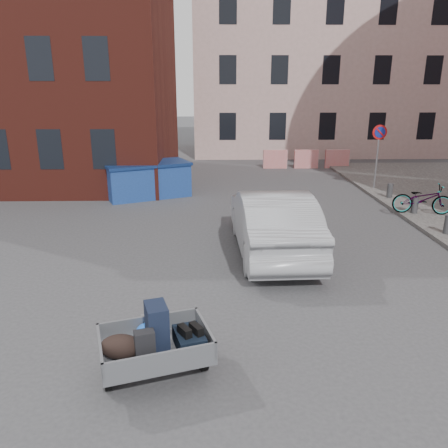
{
  "coord_description": "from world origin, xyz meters",
  "views": [
    {
      "loc": [
        -0.86,
        -8.62,
        4.23
      ],
      "look_at": [
        -0.62,
        1.35,
        1.1
      ],
      "focal_mm": 35.0,
      "sensor_mm": 36.0,
      "label": 1
    }
  ],
  "objects_px": {
    "silver_car": "(272,221)",
    "bicycle": "(423,199)",
    "trailer": "(154,343)",
    "dumpster": "(147,179)"
  },
  "relations": [
    {
      "from": "silver_car",
      "to": "bicycle",
      "type": "height_order",
      "value": "silver_car"
    },
    {
      "from": "trailer",
      "to": "bicycle",
      "type": "xyz_separation_m",
      "value": [
        7.96,
        8.49,
        0.02
      ]
    },
    {
      "from": "bicycle",
      "to": "silver_car",
      "type": "bearing_deg",
      "value": 131.9
    },
    {
      "from": "dumpster",
      "to": "trailer",
      "type": "bearing_deg",
      "value": -105.57
    },
    {
      "from": "trailer",
      "to": "dumpster",
      "type": "bearing_deg",
      "value": 81.31
    },
    {
      "from": "silver_car",
      "to": "dumpster",
      "type": "bearing_deg",
      "value": -58.72
    },
    {
      "from": "trailer",
      "to": "dumpster",
      "type": "distance_m",
      "value": 11.8
    },
    {
      "from": "dumpster",
      "to": "bicycle",
      "type": "bearing_deg",
      "value": -42.29
    },
    {
      "from": "trailer",
      "to": "dumpster",
      "type": "xyz_separation_m",
      "value": [
        -1.77,
        11.66,
        0.09
      ]
    },
    {
      "from": "bicycle",
      "to": "trailer",
      "type": "bearing_deg",
      "value": 149.04
    }
  ]
}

